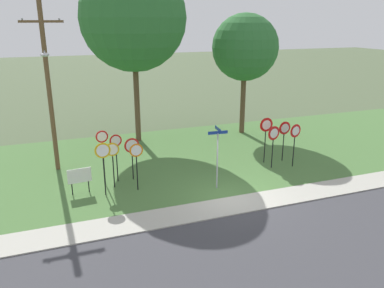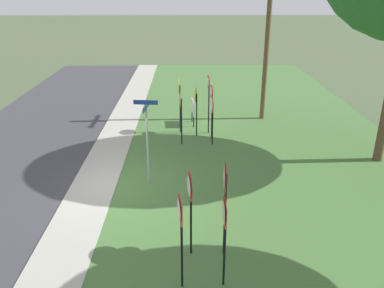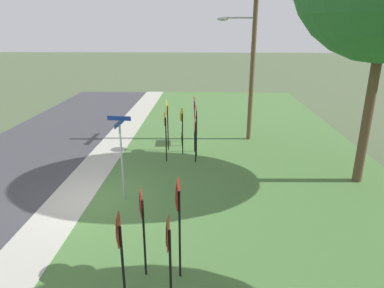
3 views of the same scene
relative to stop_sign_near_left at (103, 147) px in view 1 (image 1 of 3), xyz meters
The scene contains 19 objects.
ground_plane 6.65m from the stop_sign_near_left, 33.63° to the right, with size 160.00×160.00×0.00m, color #4C5B3D.
road_asphalt 10.05m from the stop_sign_near_left, 57.57° to the right, with size 44.00×6.40×0.01m, color #3D3D42.
sidewalk_strip 7.10m from the stop_sign_near_left, 39.23° to the right, with size 44.00×1.60×0.06m, color #ADAA9E.
grass_median 6.17m from the stop_sign_near_left, 25.22° to the left, with size 44.00×12.00×0.04m, color #477038.
stop_sign_near_left is the anchor object (origin of this frame).
stop_sign_near_right 1.49m from the stop_sign_near_left, ahead, with size 0.77×0.11×2.23m.
stop_sign_far_left 1.35m from the stop_sign_near_left, 96.92° to the right, with size 0.72×0.10×2.59m.
stop_sign_far_center 1.89m from the stop_sign_near_left, 42.33° to the right, with size 0.65×0.10×2.35m.
stop_sign_far_right 0.69m from the stop_sign_near_left, ahead, with size 0.61×0.12×2.49m.
stop_sign_center_tall 0.75m from the stop_sign_near_left, 57.08° to the right, with size 0.66×0.12×2.30m.
yield_sign_near_left 10.18m from the stop_sign_near_left, ahead, with size 0.76×0.10×2.36m.
yield_sign_near_right 9.02m from the stop_sign_near_left, ahead, with size 0.80×0.10×2.65m.
yield_sign_far_left 9.05m from the stop_sign_near_left, ahead, with size 0.78×0.15×2.39m.
yield_sign_far_right 10.29m from the stop_sign_near_left, ahead, with size 0.74×0.15×2.45m.
street_name_post 5.58m from the stop_sign_near_left, 25.07° to the right, with size 0.96×0.81×3.07m.
utility_pole 4.53m from the stop_sign_near_left, 127.18° to the left, with size 2.10×2.03×8.82m.
notice_board 1.81m from the stop_sign_near_left, 150.73° to the right, with size 1.10×0.13×1.25m.
oak_tree_left 9.53m from the stop_sign_near_left, 64.48° to the left, with size 6.67×6.67×11.30m.
oak_tree_right 12.92m from the stop_sign_near_left, 29.24° to the left, with size 4.56×4.56×8.33m.
Camera 1 is at (-7.29, -14.56, 7.87)m, focal length 35.88 mm.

